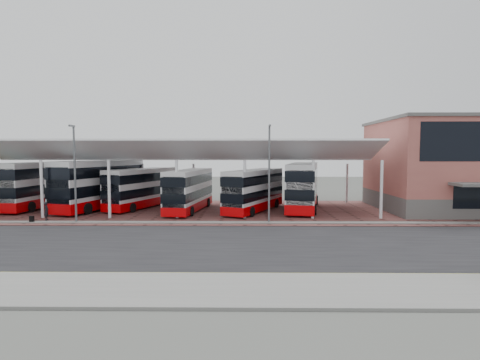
# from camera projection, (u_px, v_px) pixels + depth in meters

# --- Properties ---
(ground) EXTENTS (140.00, 140.00, 0.00)m
(ground) POSITION_uv_depth(u_px,v_px,m) (245.00, 241.00, 24.62)
(ground) COLOR #464843
(road) EXTENTS (120.00, 14.00, 0.02)m
(road) POSITION_uv_depth(u_px,v_px,m) (245.00, 245.00, 23.62)
(road) COLOR black
(road) RESTS_ON ground
(forecourt) EXTENTS (72.00, 16.00, 0.06)m
(forecourt) POSITION_uv_depth(u_px,v_px,m) (265.00, 211.00, 37.56)
(forecourt) COLOR brown
(forecourt) RESTS_ON ground
(sidewalk) EXTENTS (120.00, 4.00, 0.14)m
(sidewalk) POSITION_uv_depth(u_px,v_px,m) (245.00, 290.00, 15.64)
(sidewalk) COLOR slate
(sidewalk) RESTS_ON ground
(north_kerb) EXTENTS (120.00, 0.80, 0.14)m
(north_kerb) POSITION_uv_depth(u_px,v_px,m) (245.00, 223.00, 30.80)
(north_kerb) COLOR slate
(north_kerb) RESTS_ON ground
(yellow_line_near) EXTENTS (120.00, 0.12, 0.01)m
(yellow_line_near) POSITION_uv_depth(u_px,v_px,m) (245.00, 275.00, 17.64)
(yellow_line_near) COLOR yellow
(yellow_line_near) RESTS_ON road
(yellow_line_far) EXTENTS (120.00, 0.12, 0.01)m
(yellow_line_far) POSITION_uv_depth(u_px,v_px,m) (245.00, 273.00, 17.94)
(yellow_line_far) COLOR yellow
(yellow_line_far) RESTS_ON road
(canopy) EXTENTS (37.00, 11.63, 7.07)m
(canopy) POSITION_uv_depth(u_px,v_px,m) (186.00, 153.00, 38.19)
(canopy) COLOR white
(canopy) RESTS_ON ground
(terminal) EXTENTS (18.40, 14.40, 9.25)m
(terminal) POSITION_uv_depth(u_px,v_px,m) (471.00, 165.00, 37.92)
(terminal) COLOR #5A5755
(terminal) RESTS_ON ground
(lamp_west) EXTENTS (0.16, 0.90, 8.07)m
(lamp_west) POSITION_uv_depth(u_px,v_px,m) (75.00, 171.00, 30.73)
(lamp_west) COLOR #5B5E62
(lamp_west) RESTS_ON ground
(lamp_east) EXTENTS (0.16, 0.90, 8.07)m
(lamp_east) POSITION_uv_depth(u_px,v_px,m) (269.00, 171.00, 30.55)
(lamp_east) COLOR #5B5E62
(lamp_east) RESTS_ON ground
(bus_0) EXTENTS (3.67, 11.85, 4.80)m
(bus_0) POSITION_uv_depth(u_px,v_px,m) (41.00, 185.00, 40.02)
(bus_0) COLOR silver
(bus_0) RESTS_ON forecourt
(bus_1) EXTENTS (6.01, 12.41, 4.99)m
(bus_1) POSITION_uv_depth(u_px,v_px,m) (101.00, 185.00, 39.00)
(bus_1) COLOR silver
(bus_1) RESTS_ON forecourt
(bus_2) EXTENTS (5.59, 10.22, 4.13)m
(bus_2) POSITION_uv_depth(u_px,v_px,m) (142.00, 188.00, 39.61)
(bus_2) COLOR silver
(bus_2) RESTS_ON forecourt
(bus_3) EXTENTS (3.71, 10.17, 4.10)m
(bus_3) POSITION_uv_depth(u_px,v_px,m) (189.00, 190.00, 37.33)
(bus_3) COLOR silver
(bus_3) RESTS_ON forecourt
(bus_4) EXTENTS (6.34, 10.01, 4.11)m
(bus_4) POSITION_uv_depth(u_px,v_px,m) (254.00, 191.00, 37.13)
(bus_4) COLOR silver
(bus_4) RESTS_ON forecourt
(bus_5) EXTENTS (4.99, 11.74, 4.72)m
(bus_5) POSITION_uv_depth(u_px,v_px,m) (303.00, 186.00, 38.44)
(bus_5) COLOR silver
(bus_5) RESTS_ON forecourt
(pedestrian) EXTENTS (0.52, 0.66, 1.58)m
(pedestrian) POSITION_uv_depth(u_px,v_px,m) (47.00, 211.00, 32.03)
(pedestrian) COLOR black
(pedestrian) RESTS_ON forecourt
(suitcase) EXTENTS (0.33, 0.23, 0.56)m
(suitcase) POSITION_uv_depth(u_px,v_px,m) (32.00, 219.00, 30.91)
(suitcase) COLOR black
(suitcase) RESTS_ON forecourt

